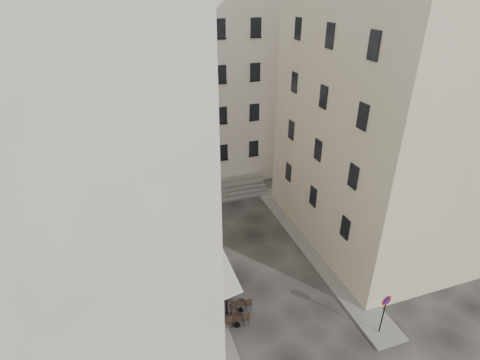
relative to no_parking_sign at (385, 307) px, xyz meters
name	(u,v)px	position (x,y,z in m)	size (l,w,h in m)	color
ground	(271,289)	(-4.30, 5.01, -1.95)	(90.00, 90.00, 0.00)	black
sidewalk_left	(188,264)	(-8.80, 9.01, -1.89)	(2.00, 22.00, 0.12)	slate
sidewalk_right	(312,246)	(0.20, 8.01, -1.89)	(2.00, 18.00, 0.12)	slate
building_left	(59,140)	(-14.80, 8.01, 8.36)	(12.20, 16.20, 20.60)	beige
building_right	(400,114)	(6.20, 8.51, 7.36)	(12.20, 14.20, 18.60)	#C9B795
building_back	(186,78)	(-5.30, 24.01, 7.36)	(18.20, 10.20, 18.60)	beige
cafe_storefront	(200,271)	(-8.62, 6.01, -0.07)	(1.74, 7.30, 3.50)	#430909
stone_steps	(217,191)	(-4.30, 17.58, -1.55)	(9.00, 3.15, 0.80)	#64615F
bollard_near	(227,307)	(-7.55, 4.01, -1.42)	(0.12, 0.12, 0.98)	black
bollard_mid	(211,268)	(-7.55, 7.51, -1.42)	(0.12, 0.12, 0.98)	black
bollard_far	(199,238)	(-7.55, 11.01, -1.42)	(0.12, 0.12, 0.98)	black
no_parking_sign	(385,307)	(0.00, 0.00, 0.00)	(0.63, 0.12, 2.75)	black
bistro_table_a	(237,319)	(-7.26, 3.02, -1.45)	(1.37, 0.64, 0.96)	black
bistro_table_b	(241,305)	(-6.71, 3.98, -1.50)	(1.25, 0.59, 0.88)	black
bistro_table_c	(213,272)	(-7.48, 7.23, -1.50)	(1.23, 0.57, 0.86)	black
bistro_table_d	(213,266)	(-7.32, 7.82, -1.52)	(1.18, 0.55, 0.83)	black
bistro_table_e	(209,256)	(-7.35, 8.89, -1.54)	(1.13, 0.53, 0.80)	black
pedestrian	(213,265)	(-7.50, 7.27, -0.97)	(0.71, 0.47, 1.96)	black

